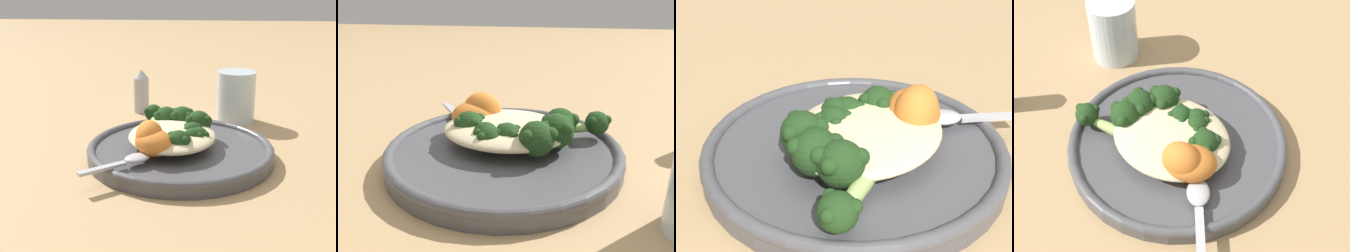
# 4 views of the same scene
# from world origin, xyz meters

# --- Properties ---
(ground_plane) EXTENTS (4.00, 4.00, 0.00)m
(ground_plane) POSITION_xyz_m (0.00, 0.00, 0.00)
(ground_plane) COLOR tan
(plate) EXTENTS (0.26, 0.26, 0.02)m
(plate) POSITION_xyz_m (0.00, -0.00, 0.01)
(plate) COLOR #4C4C51
(plate) RESTS_ON ground_plane
(quinoa_mound) EXTENTS (0.14, 0.12, 0.02)m
(quinoa_mound) POSITION_xyz_m (0.00, -0.01, 0.03)
(quinoa_mound) COLOR beige
(quinoa_mound) RESTS_ON plate
(broccoli_stalk_0) EXTENTS (0.08, 0.07, 0.03)m
(broccoli_stalk_0) POSITION_xyz_m (0.03, -0.01, 0.04)
(broccoli_stalk_0) COLOR #9EBC66
(broccoli_stalk_0) RESTS_ON plate
(broccoli_stalk_1) EXTENTS (0.05, 0.09, 0.03)m
(broccoli_stalk_1) POSITION_xyz_m (0.01, 0.00, 0.03)
(broccoli_stalk_1) COLOR #9EBC66
(broccoli_stalk_1) RESTS_ON plate
(broccoli_stalk_2) EXTENTS (0.04, 0.11, 0.03)m
(broccoli_stalk_2) POSITION_xyz_m (0.00, 0.00, 0.03)
(broccoli_stalk_2) COLOR #9EBC66
(broccoli_stalk_2) RESTS_ON plate
(broccoli_stalk_3) EXTENTS (0.03, 0.08, 0.03)m
(broccoli_stalk_3) POSITION_xyz_m (-0.01, 0.00, 0.03)
(broccoli_stalk_3) COLOR #9EBC66
(broccoli_stalk_3) RESTS_ON plate
(broccoli_stalk_4) EXTENTS (0.07, 0.09, 0.04)m
(broccoli_stalk_4) POSITION_xyz_m (-0.03, 0.02, 0.04)
(broccoli_stalk_4) COLOR #9EBC66
(broccoli_stalk_4) RESTS_ON plate
(broccoli_stalk_5) EXTENTS (0.10, 0.07, 0.04)m
(broccoli_stalk_5) POSITION_xyz_m (-0.05, -0.01, 0.04)
(broccoli_stalk_5) COLOR #9EBC66
(broccoli_stalk_5) RESTS_ON plate
(broccoli_stalk_6) EXTENTS (0.10, 0.04, 0.04)m
(broccoli_stalk_6) POSITION_xyz_m (-0.05, -0.03, 0.04)
(broccoli_stalk_6) COLOR #9EBC66
(broccoli_stalk_6) RESTS_ON plate
(broccoli_stalk_7) EXTENTS (0.12, 0.04, 0.03)m
(broccoli_stalk_7) POSITION_xyz_m (-0.08, -0.04, 0.03)
(broccoli_stalk_7) COLOR #9EBC66
(broccoli_stalk_7) RESTS_ON plate
(sweet_potato_chunk_0) EXTENTS (0.07, 0.07, 0.03)m
(sweet_potato_chunk_0) POSITION_xyz_m (0.04, -0.03, 0.04)
(sweet_potato_chunk_0) COLOR orange
(sweet_potato_chunk_0) RESTS_ON plate
(sweet_potato_chunk_1) EXTENTS (0.05, 0.04, 0.04)m
(sweet_potato_chunk_1) POSITION_xyz_m (0.04, -0.04, 0.04)
(sweet_potato_chunk_1) COLOR orange
(sweet_potato_chunk_1) RESTS_ON plate
(spoon) EXTENTS (0.07, 0.09, 0.01)m
(spoon) POSITION_xyz_m (0.07, -0.06, 0.03)
(spoon) COLOR #B7B7BC
(spoon) RESTS_ON plate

